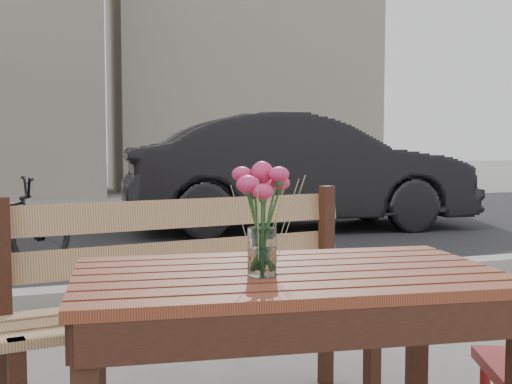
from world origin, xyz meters
TOP-DOWN VIEW (x-y plane):
  - street at (0.00, 5.06)m, footprint 30.00×8.12m
  - backdrop_buildings at (0.17, 14.40)m, footprint 15.50×4.00m
  - main_table at (0.05, 0.02)m, footprint 1.33×0.89m
  - main_bench at (-0.05, 0.82)m, footprint 1.61×0.66m
  - main_vase at (-0.05, -0.02)m, footprint 0.18×0.18m
  - parked_car at (2.85, 6.34)m, footprint 4.86×2.12m

SIDE VIEW (x-z plane):
  - street at x=0.00m, z-range -0.03..0.09m
  - main_bench at x=-0.05m, z-range 0.10..1.07m
  - main_table at x=0.05m, z-range 0.26..1.03m
  - parked_car at x=2.85m, z-range 0.00..1.55m
  - main_vase at x=-0.05m, z-range 0.81..1.13m
  - backdrop_buildings at x=0.17m, z-range -0.40..7.60m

